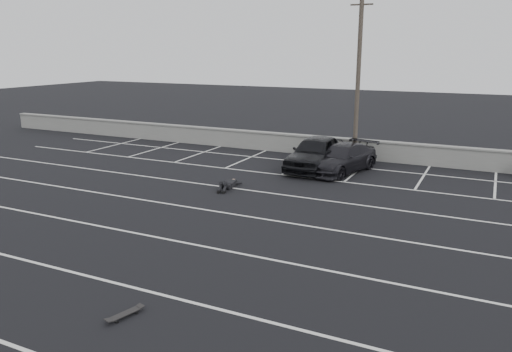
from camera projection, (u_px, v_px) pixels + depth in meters
The scene contains 8 objects.
ground at pixel (224, 250), 14.46m from camera, with size 120.00×120.00×0.00m, color black.
seawall at pixel (352, 148), 26.54m from camera, with size 50.00×0.45×1.06m.
stall_lines at pixel (280, 208), 18.34m from camera, with size 36.00×20.05×0.01m.
car_left at pixel (316, 153), 24.06m from camera, with size 1.91×4.75×1.62m, color black.
car_right at pixel (342, 158), 23.55m from camera, with size 1.83×4.51×1.31m, color black.
utility_pole at pixel (358, 79), 24.81m from camera, with size 1.11×0.22×8.30m.
person at pixel (230, 182), 21.12m from camera, with size 1.19×2.31×0.44m, color black, non-canonical shape.
skateboard at pixel (125, 314), 10.84m from camera, with size 0.40×0.78×0.09m.
Camera 1 is at (6.71, -11.73, 5.67)m, focal length 35.00 mm.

